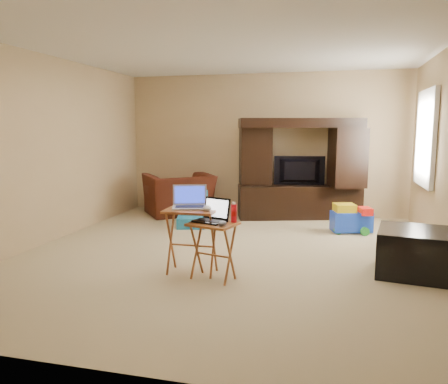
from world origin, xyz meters
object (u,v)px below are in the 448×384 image
(television, at_px, (300,171))
(water_bottle, at_px, (234,213))
(tray_table_left, at_px, (192,241))
(mouse_right, at_px, (222,224))
(child_rocker, at_px, (191,209))
(laptop_left, at_px, (190,197))
(plush_toy, at_px, (207,212))
(mouse_left, at_px, (207,208))
(entertainment_center, at_px, (300,169))
(tray_table_right, at_px, (213,251))
(push_toy, at_px, (351,218))
(laptop_right, at_px, (210,211))
(recliner, at_px, (179,194))
(ottoman, at_px, (415,252))

(television, xyz_separation_m, water_bottle, (-0.41, -3.27, -0.14))
(tray_table_left, xyz_separation_m, mouse_right, (0.40, -0.25, 0.27))
(television, xyz_separation_m, child_rocker, (-1.58, -1.11, -0.53))
(laptop_left, distance_m, water_bottle, 0.52)
(plush_toy, bearing_deg, mouse_left, -73.63)
(mouse_right, bearing_deg, entertainment_center, 82.29)
(plush_toy, xyz_separation_m, tray_table_right, (0.82, -2.57, 0.11))
(entertainment_center, xyz_separation_m, push_toy, (0.84, -0.92, -0.63))
(child_rocker, distance_m, laptop_right, 2.44)
(tray_table_left, height_order, mouse_left, mouse_left)
(recliner, bearing_deg, mouse_left, 77.27)
(laptop_right, height_order, mouse_right, laptop_right)
(tray_table_left, bearing_deg, tray_table_right, -26.78)
(laptop_right, bearing_deg, recliner, 135.60)
(child_rocker, distance_m, plush_toy, 0.39)
(ottoman, bearing_deg, laptop_left, -167.68)
(ottoman, xyz_separation_m, tray_table_right, (-2.03, -0.67, 0.06))
(push_toy, distance_m, water_bottle, 2.73)
(laptop_left, relative_size, mouse_right, 3.04)
(child_rocker, bearing_deg, recliner, 104.81)
(recliner, distance_m, tray_table_left, 3.27)
(laptop_right, bearing_deg, water_bottle, 34.61)
(laptop_left, bearing_deg, ottoman, -5.83)
(water_bottle, bearing_deg, tray_table_left, 173.67)
(ottoman, bearing_deg, mouse_right, -157.41)
(recliner, xyz_separation_m, plush_toy, (0.69, -0.58, -0.17))
(ottoman, xyz_separation_m, water_bottle, (-1.83, -0.59, 0.44))
(tray_table_right, relative_size, laptop_right, 1.91)
(laptop_left, bearing_deg, recliner, 93.89)
(entertainment_center, relative_size, plush_toy, 5.51)
(child_rocker, bearing_deg, laptop_left, -87.10)
(laptop_left, height_order, mouse_left, laptop_left)
(child_rocker, distance_m, tray_table_right, 2.44)
(push_toy, xyz_separation_m, water_bottle, (-1.25, -2.38, 0.46))
(entertainment_center, bearing_deg, recliner, 169.57)
(entertainment_center, height_order, laptop_left, entertainment_center)
(laptop_right, xyz_separation_m, water_bottle, (0.24, 0.06, -0.03))
(tray_table_right, bearing_deg, ottoman, 33.48)
(tray_table_left, xyz_separation_m, water_bottle, (0.47, -0.05, 0.33))
(entertainment_center, xyz_separation_m, mouse_left, (-0.68, -3.32, -0.13))
(plush_toy, bearing_deg, entertainment_center, 29.68)
(ottoman, height_order, tray_table_left, tray_table_left)
(tray_table_right, xyz_separation_m, mouse_left, (-0.08, 0.06, 0.43))
(laptop_left, xyz_separation_m, laptop_right, (0.26, -0.14, -0.11))
(push_toy, xyz_separation_m, mouse_left, (-1.52, -2.40, 0.51))
(tray_table_right, distance_m, water_bottle, 0.44)
(child_rocker, height_order, tray_table_right, tray_table_right)
(mouse_left, bearing_deg, laptop_right, -47.48)
(ottoman, distance_m, laptop_left, 2.45)
(push_toy, bearing_deg, tray_table_right, -136.81)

